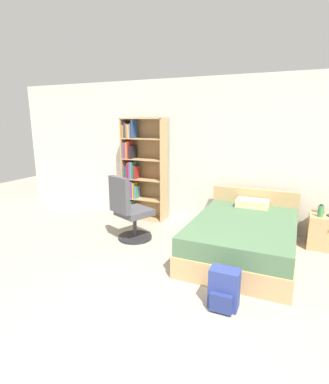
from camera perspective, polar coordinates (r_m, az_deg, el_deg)
The scene contains 8 objects.
ground_plane at distance 2.98m, azimuth -5.81°, elevation -25.79°, with size 14.00×14.00×0.00m, color #A39989.
wall_back at distance 5.37m, azimuth 11.36°, elevation 7.11°, with size 9.00×0.06×2.60m.
bookshelf at distance 5.77m, azimuth -4.87°, elevation 4.25°, with size 0.84×0.32×1.91m.
bed at distance 4.44m, azimuth 14.86°, elevation -8.17°, with size 1.37×2.00×0.77m.
office_chair at distance 4.75m, azimuth -6.69°, elevation -3.85°, with size 0.64×0.69×1.05m.
nightstand at distance 5.13m, azimuth 28.58°, elevation -6.66°, with size 0.53×0.47×0.51m.
water_bottle at distance 4.91m, azimuth 27.63°, elevation -3.20°, with size 0.08×0.08×0.18m.
backpack_blue at distance 3.26m, azimuth 11.24°, elevation -17.80°, with size 0.30×0.25×0.42m.
Camera 1 is at (1.18, -1.97, 1.89)m, focal length 28.00 mm.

